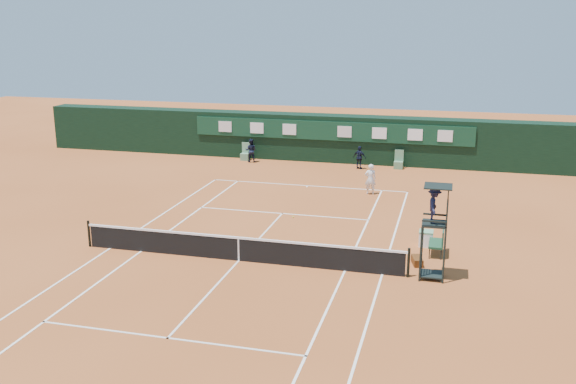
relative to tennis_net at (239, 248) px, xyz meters
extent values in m
plane|color=#AE5929|center=(0.00, 0.00, -0.51)|extent=(90.00, 90.00, 0.00)
cube|color=silver|center=(0.00, 11.88, -0.50)|extent=(11.05, 0.08, 0.01)
cube|color=white|center=(5.49, 0.00, -0.50)|extent=(0.08, 23.85, 0.01)
cube|color=white|center=(-5.49, 0.00, -0.50)|extent=(0.08, 23.85, 0.01)
cube|color=white|center=(4.12, 0.00, -0.50)|extent=(0.08, 23.85, 0.01)
cube|color=white|center=(-4.12, 0.00, -0.50)|extent=(0.08, 23.85, 0.01)
cube|color=white|center=(0.00, 6.40, -0.50)|extent=(8.31, 0.08, 0.01)
cube|color=silver|center=(0.00, -6.40, -0.50)|extent=(8.31, 0.08, 0.01)
cube|color=silver|center=(0.00, 0.00, -0.50)|extent=(0.08, 12.88, 0.01)
cube|color=white|center=(0.00, 11.73, -0.50)|extent=(0.08, 0.30, 0.01)
cube|color=black|center=(0.00, 0.00, -0.06)|extent=(12.60, 0.04, 0.90)
cube|color=white|center=(0.00, 0.00, 0.42)|extent=(12.80, 0.06, 0.08)
cube|color=silver|center=(0.00, 0.00, -0.05)|extent=(0.06, 0.05, 0.92)
cylinder|color=black|center=(6.40, 0.00, 0.04)|extent=(0.10, 0.10, 1.10)
cylinder|color=black|center=(-6.40, 0.00, 0.04)|extent=(0.10, 0.10, 1.10)
cube|color=black|center=(0.00, 18.75, 0.99)|extent=(40.00, 1.50, 3.00)
cube|color=#0E3621|center=(0.00, 17.94, 1.59)|extent=(18.00, 0.10, 1.20)
cube|color=silver|center=(-7.00, 17.87, 1.59)|extent=(0.90, 0.04, 0.70)
cube|color=white|center=(-4.80, 17.87, 1.59)|extent=(0.90, 0.04, 0.70)
cube|color=silver|center=(-2.60, 17.87, 1.59)|extent=(0.90, 0.04, 0.70)
cube|color=silver|center=(1.00, 17.87, 1.59)|extent=(0.90, 0.04, 0.70)
cube|color=white|center=(3.20, 17.87, 1.59)|extent=(0.90, 0.04, 0.70)
cube|color=white|center=(5.40, 17.87, 1.59)|extent=(0.90, 0.04, 0.70)
cube|color=white|center=(7.20, 17.87, 1.59)|extent=(0.90, 0.04, 0.70)
cube|color=#568464|center=(-5.50, 17.45, -0.28)|extent=(0.55, 0.50, 0.46)
cube|color=#629670|center=(-5.50, 17.67, 0.29)|extent=(0.55, 0.06, 0.70)
cube|color=#54815A|center=(4.50, 17.45, -0.28)|extent=(0.55, 0.50, 0.46)
cube|color=#537F5D|center=(4.50, 17.67, 0.29)|extent=(0.55, 0.06, 0.70)
cylinder|color=black|center=(6.82, -0.27, 0.49)|extent=(0.07, 0.07, 2.00)
cylinder|color=black|center=(6.82, 0.53, 0.49)|extent=(0.07, 0.07, 2.00)
cylinder|color=black|center=(7.62, -0.27, 0.49)|extent=(0.07, 0.07, 2.00)
cylinder|color=black|center=(7.62, 0.53, 0.49)|extent=(0.07, 0.07, 2.00)
cube|color=black|center=(7.22, 0.13, 1.53)|extent=(0.85, 0.85, 0.08)
cube|color=black|center=(7.62, 0.13, 1.94)|extent=(0.06, 0.85, 0.80)
cube|color=black|center=(7.22, -0.29, 1.74)|extent=(0.85, 0.05, 0.06)
cube|color=black|center=(7.22, 0.55, 1.74)|extent=(0.85, 0.05, 0.06)
cylinder|color=black|center=(7.62, -0.27, 2.39)|extent=(0.04, 0.04, 1.00)
cylinder|color=black|center=(7.62, 0.53, 2.39)|extent=(0.04, 0.04, 1.00)
cube|color=black|center=(7.27, 0.13, 2.89)|extent=(0.95, 0.95, 0.04)
cube|color=black|center=(7.22, 0.13, -0.36)|extent=(0.80, 0.80, 0.05)
cube|color=black|center=(6.82, 0.13, -0.11)|extent=(0.04, 0.80, 0.04)
cube|color=black|center=(6.82, 0.13, 0.29)|extent=(0.04, 0.80, 0.04)
cube|color=black|center=(6.82, 0.13, 0.69)|extent=(0.04, 0.80, 0.04)
cube|color=black|center=(6.82, 0.13, 1.09)|extent=(0.04, 0.80, 0.04)
imported|color=#1B1C37|center=(7.17, 0.13, 2.21)|extent=(0.47, 0.82, 1.28)
cube|color=#1A4128|center=(7.28, 2.62, -0.06)|extent=(0.55, 1.20, 0.08)
cube|color=#193E2C|center=(7.53, 2.62, 0.29)|extent=(0.06, 1.20, 0.60)
cylinder|color=black|center=(7.06, 2.07, -0.30)|extent=(0.04, 0.04, 0.41)
cylinder|color=black|center=(7.50, 2.07, -0.30)|extent=(0.04, 0.04, 0.41)
cylinder|color=black|center=(7.06, 3.17, -0.30)|extent=(0.04, 0.04, 0.41)
cylinder|color=black|center=(7.50, 3.17, -0.30)|extent=(0.04, 0.04, 0.41)
cube|color=black|center=(6.64, 1.34, -0.37)|extent=(0.51, 0.82, 0.29)
cube|color=white|center=(6.85, 3.52, -0.21)|extent=(0.55, 0.55, 0.60)
cube|color=#63976D|center=(6.85, 3.52, 0.11)|extent=(0.57, 0.57, 0.05)
sphere|color=#CEE134|center=(0.67, 5.93, -0.47)|extent=(0.07, 0.07, 0.07)
imported|color=white|center=(3.58, 11.01, 0.31)|extent=(0.66, 0.51, 1.63)
imported|color=black|center=(-4.96, 17.00, 0.25)|extent=(0.79, 0.64, 1.53)
imported|color=black|center=(2.16, 16.78, 0.21)|extent=(0.91, 0.60, 1.43)
camera|label=1|loc=(7.62, -21.84, 8.43)|focal=40.00mm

